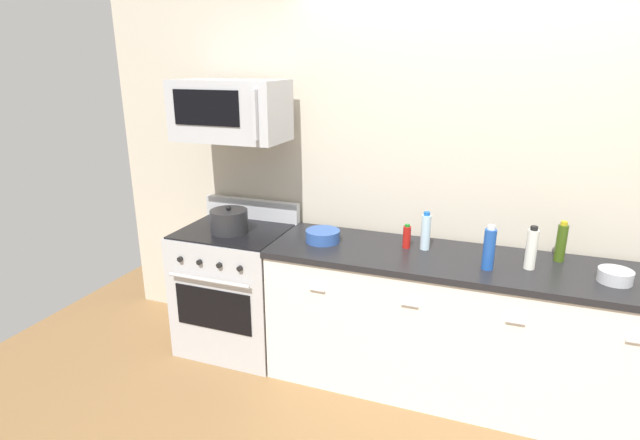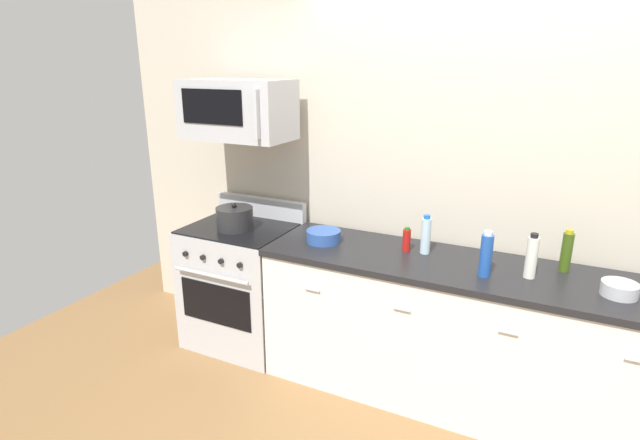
% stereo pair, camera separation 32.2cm
% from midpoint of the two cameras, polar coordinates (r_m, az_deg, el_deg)
% --- Properties ---
extents(ground_plane, '(6.69, 6.69, 0.00)m').
position_cam_midpoint_polar(ground_plane, '(3.55, 17.80, -18.91)').
color(ground_plane, olive).
extents(back_wall, '(5.57, 0.10, 2.70)m').
position_cam_midpoint_polar(back_wall, '(3.37, 21.08, 4.24)').
color(back_wall, beige).
rests_on(back_wall, ground_plane).
extents(counter_unit, '(2.48, 0.66, 0.92)m').
position_cam_midpoint_polar(counter_unit, '(3.30, 18.56, -12.45)').
color(counter_unit, silver).
rests_on(counter_unit, ground_plane).
extents(range_oven, '(0.76, 0.69, 1.07)m').
position_cam_midpoint_polar(range_oven, '(3.79, -6.43, -7.31)').
color(range_oven, '#B7BABF').
rests_on(range_oven, ground_plane).
extents(microwave, '(0.74, 0.44, 0.40)m').
position_cam_midpoint_polar(microwave, '(3.49, -6.75, 12.40)').
color(microwave, '#B7BABF').
extents(bottle_hot_sauce_red, '(0.05, 0.05, 0.16)m').
position_cam_midpoint_polar(bottle_hot_sauce_red, '(3.21, 12.73, -2.27)').
color(bottle_hot_sauce_red, '#B21914').
rests_on(bottle_hot_sauce_red, countertop_slab).
extents(bottle_soda_blue, '(0.07, 0.07, 0.26)m').
position_cam_midpoint_polar(bottle_soda_blue, '(2.95, 21.45, -3.79)').
color(bottle_soda_blue, '#1E4CA5').
rests_on(bottle_soda_blue, countertop_slab).
extents(bottle_water_clear, '(0.06, 0.06, 0.25)m').
position_cam_midpoint_polar(bottle_water_clear, '(3.19, 14.85, -1.75)').
color(bottle_water_clear, silver).
rests_on(bottle_water_clear, countertop_slab).
extents(bottle_vinegar_white, '(0.06, 0.06, 0.26)m').
position_cam_midpoint_polar(bottle_vinegar_white, '(3.04, 25.87, -3.86)').
color(bottle_vinegar_white, silver).
rests_on(bottle_vinegar_white, countertop_slab).
extents(bottle_olive_oil, '(0.06, 0.06, 0.25)m').
position_cam_midpoint_polar(bottle_olive_oil, '(3.22, 28.96, -3.21)').
color(bottle_olive_oil, '#385114').
rests_on(bottle_olive_oil, countertop_slab).
extents(bowl_blue_mixing, '(0.23, 0.23, 0.08)m').
position_cam_midpoint_polar(bowl_blue_mixing, '(3.31, 3.19, -1.83)').
color(bowl_blue_mixing, '#2D519E').
rests_on(bowl_blue_mixing, countertop_slab).
extents(bowl_steel_prep, '(0.18, 0.18, 0.07)m').
position_cam_midpoint_polar(bowl_steel_prep, '(3.07, 33.69, -6.62)').
color(bowl_steel_prep, '#B2B5BA').
rests_on(bowl_steel_prep, countertop_slab).
extents(stockpot, '(0.26, 0.26, 0.19)m').
position_cam_midpoint_polar(stockpot, '(3.56, -7.18, 0.17)').
color(stockpot, '#262628').
rests_on(stockpot, range_oven).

